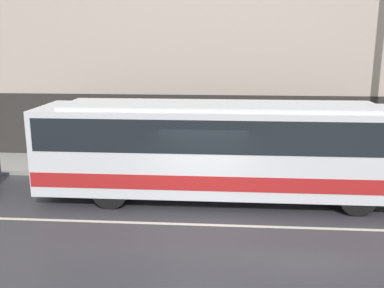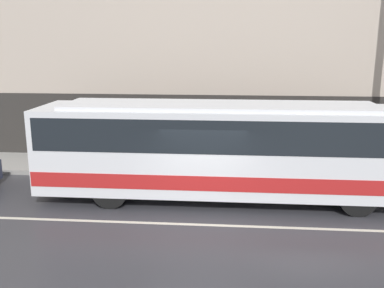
% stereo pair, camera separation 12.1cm
% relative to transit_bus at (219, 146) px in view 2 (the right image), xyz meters
% --- Properties ---
extents(ground_plane, '(60.00, 60.00, 0.00)m').
position_rel_transit_bus_xyz_m(ground_plane, '(-0.44, -2.15, -1.73)').
color(ground_plane, '#333338').
extents(sidewalk, '(60.00, 2.67, 0.17)m').
position_rel_transit_bus_xyz_m(sidewalk, '(-0.44, 3.19, -1.64)').
color(sidewalk, gray).
rests_on(sidewalk, ground_plane).
extents(building_facade, '(60.00, 0.35, 13.14)m').
position_rel_transit_bus_xyz_m(building_facade, '(-0.44, 4.67, 4.63)').
color(building_facade, '#B7A899').
rests_on(building_facade, ground_plane).
extents(lane_stripe, '(54.00, 0.14, 0.01)m').
position_rel_transit_bus_xyz_m(lane_stripe, '(-0.44, -2.15, -1.73)').
color(lane_stripe, beige).
rests_on(lane_stripe, ground_plane).
extents(transit_bus, '(11.32, 2.55, 3.07)m').
position_rel_transit_bus_xyz_m(transit_bus, '(0.00, 0.00, 0.00)').
color(transit_bus, silver).
rests_on(transit_bus, ground_plane).
extents(pedestrian_waiting, '(0.36, 0.36, 1.52)m').
position_rel_transit_bus_xyz_m(pedestrian_waiting, '(-2.17, 3.97, -0.86)').
color(pedestrian_waiting, '#333338').
rests_on(pedestrian_waiting, sidewalk).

